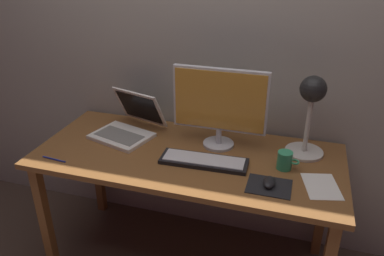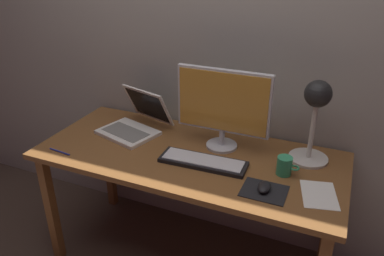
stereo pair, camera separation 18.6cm
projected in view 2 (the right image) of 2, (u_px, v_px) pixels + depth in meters
back_wall at (218, 31)px, 2.08m from camera, size 4.80×0.06×2.60m
desk at (189, 166)px, 2.03m from camera, size 1.60×0.70×0.74m
monitor at (223, 105)px, 1.95m from camera, size 0.50×0.17×0.43m
keyboard_main at (203, 161)px, 1.90m from camera, size 0.44×0.16×0.03m
laptop at (137, 119)px, 2.22m from camera, size 0.40×0.42×0.24m
desk_lamp at (316, 109)px, 1.82m from camera, size 0.20×0.20×0.42m
mousepad at (264, 191)px, 1.69m from camera, size 0.20×0.16×0.00m
mouse at (264, 187)px, 1.69m from camera, size 0.06×0.10×0.03m
coffee_mug at (285, 166)px, 1.80m from camera, size 0.11×0.07×0.09m
paper_sheet_near_mouse at (319, 195)px, 1.67m from camera, size 0.19×0.24×0.00m
pen at (60, 152)px, 2.00m from camera, size 0.14×0.02×0.01m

